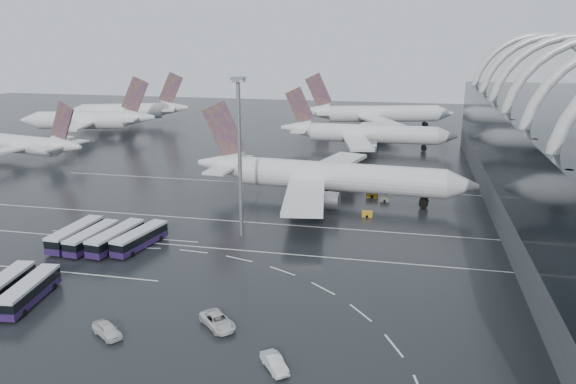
% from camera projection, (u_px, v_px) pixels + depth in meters
% --- Properties ---
extents(ground, '(420.00, 420.00, 0.00)m').
position_uv_depth(ground, '(254.00, 247.00, 94.30)').
color(ground, black).
rests_on(ground, ground).
extents(lane_marking_near, '(120.00, 0.25, 0.01)m').
position_uv_depth(lane_marking_near, '(251.00, 251.00, 92.41)').
color(lane_marking_near, white).
rests_on(lane_marking_near, ground).
extents(lane_marking_mid, '(120.00, 0.25, 0.01)m').
position_uv_depth(lane_marking_mid, '(271.00, 224.00, 105.58)').
color(lane_marking_mid, white).
rests_on(lane_marking_mid, ground).
extents(lane_marking_far, '(120.00, 0.25, 0.01)m').
position_uv_depth(lane_marking_far, '(300.00, 186.00, 131.90)').
color(lane_marking_far, white).
rests_on(lane_marking_far, ground).
extents(bus_bay_line_south, '(28.00, 0.25, 0.01)m').
position_uv_depth(bus_bay_line_south, '(72.00, 273.00, 84.10)').
color(bus_bay_line_south, white).
rests_on(bus_bay_line_south, ground).
extents(bus_bay_line_north, '(28.00, 0.25, 0.01)m').
position_uv_depth(bus_bay_line_north, '(123.00, 236.00, 99.14)').
color(bus_bay_line_north, white).
rests_on(bus_bay_line_north, ground).
extents(airliner_main, '(60.64, 53.07, 20.53)m').
position_uv_depth(airliner_main, '(325.00, 177.00, 119.30)').
color(airliner_main, white).
rests_on(airliner_main, ground).
extents(airliner_gate_b, '(53.60, 48.42, 18.68)m').
position_uv_depth(airliner_gate_b, '(364.00, 134.00, 172.06)').
color(airliner_gate_b, white).
rests_on(airliner_gate_b, ground).
extents(airliner_gate_c, '(57.06, 51.85, 20.56)m').
position_uv_depth(airliner_gate_c, '(375.00, 114.00, 209.94)').
color(airliner_gate_c, white).
rests_on(airliner_gate_c, ground).
extents(jet_remote_west, '(39.97, 32.34, 17.42)m').
position_uv_depth(jet_remote_west, '(27.00, 145.00, 156.04)').
color(jet_remote_west, white).
rests_on(jet_remote_west, ground).
extents(jet_remote_mid, '(46.90, 37.97, 20.46)m').
position_uv_depth(jet_remote_mid, '(90.00, 120.00, 194.58)').
color(jet_remote_mid, white).
rests_on(jet_remote_mid, ground).
extents(jet_remote_far, '(45.23, 36.80, 20.12)m').
position_uv_depth(jet_remote_far, '(130.00, 111.00, 217.67)').
color(jet_remote_far, white).
rests_on(jet_remote_far, ground).
extents(bus_row_near_a, '(3.53, 12.85, 3.13)m').
position_uv_depth(bus_row_near_a, '(75.00, 234.00, 95.12)').
color(bus_row_near_a, '#251645').
rests_on(bus_row_near_a, ground).
extents(bus_row_near_b, '(3.77, 12.23, 2.96)m').
position_uv_depth(bus_row_near_b, '(92.00, 238.00, 93.81)').
color(bus_row_near_b, '#251645').
rests_on(bus_row_near_b, ground).
extents(bus_row_near_c, '(4.47, 12.93, 3.12)m').
position_uv_depth(bus_row_near_c, '(116.00, 238.00, 93.53)').
color(bus_row_near_c, '#251645').
rests_on(bus_row_near_c, ground).
extents(bus_row_near_d, '(4.94, 12.51, 3.01)m').
position_uv_depth(bus_row_near_d, '(140.00, 238.00, 93.50)').
color(bus_row_near_d, '#251645').
rests_on(bus_row_near_d, ground).
extents(bus_row_far_a, '(4.09, 12.34, 2.98)m').
position_uv_depth(bus_row_far_a, '(3.00, 287.00, 75.57)').
color(bus_row_far_a, '#251645').
rests_on(bus_row_far_a, ground).
extents(bus_row_far_b, '(4.10, 12.25, 2.96)m').
position_uv_depth(bus_row_far_b, '(29.00, 291.00, 74.55)').
color(bus_row_far_b, '#251645').
rests_on(bus_row_far_b, ground).
extents(van_curve_a, '(6.04, 6.01, 1.62)m').
position_uv_depth(van_curve_a, '(218.00, 321.00, 68.46)').
color(van_curve_a, silver).
rests_on(van_curve_a, ground).
extents(van_curve_b, '(5.05, 4.26, 1.63)m').
position_uv_depth(van_curve_b, '(107.00, 330.00, 66.39)').
color(van_curve_b, silver).
rests_on(van_curve_b, ground).
extents(van_curve_c, '(4.05, 4.64, 1.52)m').
position_uv_depth(van_curve_c, '(274.00, 363.00, 59.86)').
color(van_curve_c, silver).
rests_on(van_curve_c, ground).
extents(floodlight_mast, '(2.12, 2.12, 27.70)m').
position_uv_depth(floodlight_mast, '(239.00, 139.00, 94.73)').
color(floodlight_mast, gray).
rests_on(floodlight_mast, ground).
extents(gse_cart_belly_a, '(2.04, 1.21, 1.11)m').
position_uv_depth(gse_cart_belly_a, '(367.00, 214.00, 109.53)').
color(gse_cart_belly_a, orange).
rests_on(gse_cart_belly_a, ground).
extents(gse_cart_belly_b, '(2.01, 1.19, 1.09)m').
position_uv_depth(gse_cart_belly_b, '(385.00, 199.00, 119.44)').
color(gse_cart_belly_b, slate).
rests_on(gse_cart_belly_b, ground).
extents(gse_cart_belly_e, '(2.51, 1.48, 1.37)m').
position_uv_depth(gse_cart_belly_e, '(372.00, 194.00, 122.65)').
color(gse_cart_belly_e, orange).
rests_on(gse_cart_belly_e, ground).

